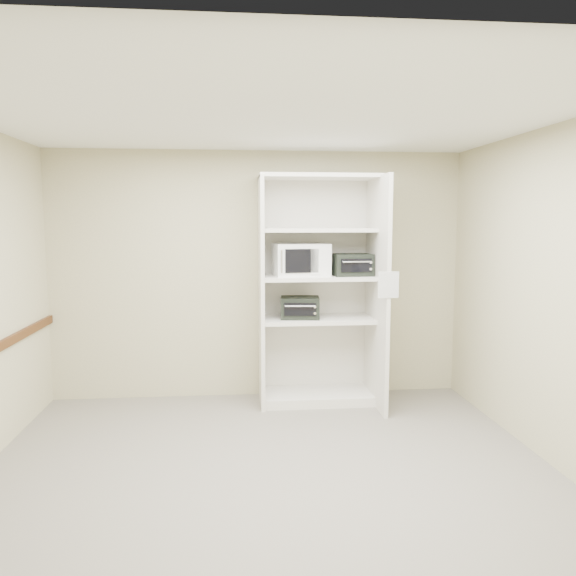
{
  "coord_description": "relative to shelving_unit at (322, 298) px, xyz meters",
  "views": [
    {
      "loc": [
        -0.26,
        -4.16,
        1.94
      ],
      "look_at": [
        0.27,
        1.36,
        1.28
      ],
      "focal_mm": 35.0,
      "sensor_mm": 36.0,
      "label": 1
    }
  ],
  "objects": [
    {
      "name": "shelving_unit",
      "position": [
        0.0,
        0.0,
        0.0
      ],
      "size": [
        1.24,
        0.92,
        2.42
      ],
      "color": "silver",
      "rests_on": "floor"
    },
    {
      "name": "floor",
      "position": [
        -0.67,
        -1.7,
        -1.13
      ],
      "size": [
        4.5,
        4.0,
        0.01
      ],
      "primitive_type": "cube",
      "color": "slate",
      "rests_on": "ground"
    },
    {
      "name": "wall_back",
      "position": [
        -0.67,
        0.3,
        0.22
      ],
      "size": [
        4.5,
        0.02,
        2.7
      ],
      "primitive_type": "cube",
      "color": "#BCB48C",
      "rests_on": "ground"
    },
    {
      "name": "toaster_oven_upper",
      "position": [
        0.31,
        -0.05,
        0.35
      ],
      "size": [
        0.43,
        0.34,
        0.23
      ],
      "primitive_type": "cube",
      "rotation": [
        0.0,
        0.0,
        0.1
      ],
      "color": "black",
      "rests_on": "shelving_unit"
    },
    {
      "name": "ceiling",
      "position": [
        -0.67,
        -1.7,
        1.57
      ],
      "size": [
        4.5,
        4.0,
        0.01
      ],
      "primitive_type": "cube",
      "color": "white"
    },
    {
      "name": "microwave",
      "position": [
        -0.23,
        0.04,
        0.41
      ],
      "size": [
        0.6,
        0.48,
        0.34
      ],
      "primitive_type": "cube",
      "rotation": [
        0.0,
        0.0,
        0.1
      ],
      "color": "white",
      "rests_on": "shelving_unit"
    },
    {
      "name": "toaster_oven_lower",
      "position": [
        -0.24,
        -0.03,
        -0.1
      ],
      "size": [
        0.43,
        0.35,
        0.22
      ],
      "primitive_type": "cube",
      "rotation": [
        0.0,
        0.0,
        -0.11
      ],
      "color": "black",
      "rests_on": "shelving_unit"
    },
    {
      "name": "wall_right",
      "position": [
        1.58,
        -1.7,
        0.22
      ],
      "size": [
        0.02,
        4.0,
        2.7
      ],
      "primitive_type": "cube",
      "color": "#BCB48C",
      "rests_on": "ground"
    },
    {
      "name": "paper_sign",
      "position": [
        0.55,
        -0.63,
        0.2
      ],
      "size": [
        0.2,
        0.01,
        0.25
      ],
      "primitive_type": "cube",
      "rotation": [
        0.0,
        0.0,
        0.02
      ],
      "color": "white",
      "rests_on": "shelving_unit"
    },
    {
      "name": "wall_front",
      "position": [
        -0.67,
        -3.7,
        0.22
      ],
      "size": [
        4.5,
        0.02,
        2.7
      ],
      "primitive_type": "cube",
      "color": "#BCB48C",
      "rests_on": "ground"
    }
  ]
}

